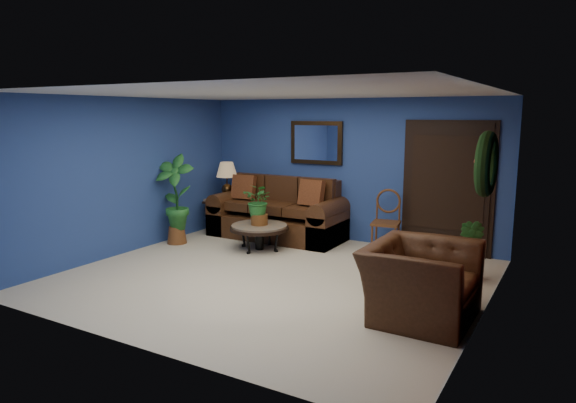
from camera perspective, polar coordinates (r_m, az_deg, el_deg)
The scene contains 18 objects.
floor at distance 7.19m, azimuth -1.67°, elevation -8.40°, with size 5.50×5.50×0.00m, color beige.
wall_back at distance 9.10m, azimuth 6.61°, elevation 3.45°, with size 5.50×0.04×2.50m, color navy.
wall_left at distance 8.66m, azimuth -17.41°, elevation 2.75°, with size 0.04×5.00×2.50m, color navy.
wall_right_brick at distance 5.95m, azimuth 21.43°, elevation -0.50°, with size 0.04×5.00×2.50m, color maroon.
ceiling at distance 6.83m, azimuth -1.78°, elevation 11.94°, with size 5.50×5.00×0.02m, color silver.
crown_molding at distance 5.87m, azimuth 21.86°, elevation 10.93°, with size 0.03×5.00×0.14m, color white.
wall_mirror at distance 9.28m, azimuth 3.14°, elevation 6.54°, with size 1.02×0.06×0.77m, color #3F2712.
closet_door at distance 8.56m, azimuth 17.30°, elevation 1.33°, with size 1.44×0.06×2.18m, color black.
wreath at distance 5.95m, azimuth 21.20°, elevation 3.90°, with size 0.72×0.72×0.16m, color black.
sofa at distance 9.40m, azimuth -0.94°, elevation -1.77°, with size 2.45×1.06×1.10m.
coffee_table at distance 8.53m, azimuth -3.20°, elevation -2.97°, with size 0.98×0.98×0.42m.
end_table at distance 9.98m, azimuth -6.74°, elevation -0.45°, with size 0.69×0.69×0.63m.
table_lamp at distance 9.89m, azimuth -6.81°, elevation 2.86°, with size 0.40×0.40×0.67m.
side_chair at distance 8.54m, azimuth 10.92°, elevation -1.66°, with size 0.50×0.50×1.02m.
armchair at distance 5.90m, azimuth 14.52°, elevation -8.59°, with size 1.27×1.11×0.82m, color #412312.
coffee_plant at distance 8.45m, azimuth -3.23°, elevation -0.12°, with size 0.51×0.45×0.68m.
floor_plant at distance 7.36m, azimuth 19.44°, elevation -4.93°, with size 0.45×0.40×0.85m.
tall_plant at distance 9.04m, azimuth -12.41°, elevation 0.65°, with size 0.77×0.59×1.55m.
Camera 1 is at (3.60, -5.80, 2.24)m, focal length 32.00 mm.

